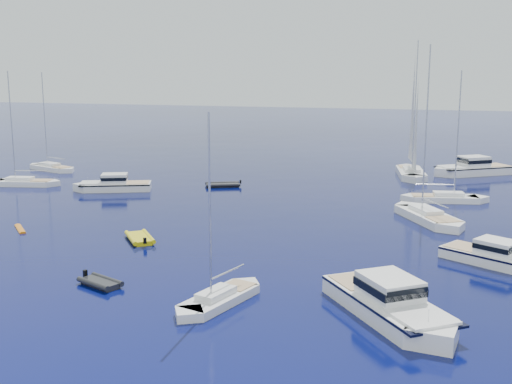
# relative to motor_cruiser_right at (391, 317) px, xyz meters

# --- Properties ---
(ground) EXTENTS (400.00, 400.00, 0.00)m
(ground) POSITION_rel_motor_cruiser_right_xyz_m (-15.44, -3.88, 0.00)
(ground) COLOR #09115D
(ground) RESTS_ON ground
(motor_cruiser_right) EXTENTS (9.86, 11.27, 3.03)m
(motor_cruiser_right) POSITION_rel_motor_cruiser_right_xyz_m (0.00, 0.00, 0.00)
(motor_cruiser_right) COLOR white
(motor_cruiser_right) RESTS_ON ground
(motor_cruiser_centre) EXTENTS (10.00, 6.49, 2.53)m
(motor_cruiser_centre) POSITION_rel_motor_cruiser_right_xyz_m (-34.58, 29.32, 0.00)
(motor_cruiser_centre) COLOR silver
(motor_cruiser_centre) RESTS_ON ground
(motor_cruiser_far_r) EXTENTS (9.19, 6.88, 2.37)m
(motor_cruiser_far_r) POSITION_rel_motor_cruiser_right_xyz_m (6.46, 12.18, 0.00)
(motor_cruiser_far_r) COLOR white
(motor_cruiser_far_r) RESTS_ON ground
(motor_cruiser_distant) EXTENTS (12.00, 9.95, 3.17)m
(motor_cruiser_distant) POSITION_rel_motor_cruiser_right_xyz_m (5.60, 53.71, 0.00)
(motor_cruiser_distant) COLOR white
(motor_cruiser_distant) RESTS_ON ground
(sailboat_fore) EXTENTS (4.28, 8.42, 11.98)m
(sailboat_fore) POSITION_rel_motor_cruiser_right_xyz_m (-10.09, -0.80, 0.00)
(sailboat_fore) COLOR silver
(sailboat_fore) RESTS_ON ground
(sailboat_mid_r) EXTENTS (8.35, 11.30, 16.73)m
(sailboat_mid_r) POSITION_rel_motor_cruiser_right_xyz_m (1.05, 24.79, 0.00)
(sailboat_mid_r) COLOR white
(sailboat_mid_r) RESTS_ON ground
(sailboat_mid_l) EXTENTS (10.02, 4.59, 14.26)m
(sailboat_mid_l) POSITION_rel_motor_cruiser_right_xyz_m (-46.70, 28.99, 0.00)
(sailboat_mid_l) COLOR white
(sailboat_mid_l) RESTS_ON ground
(sailboat_centre) EXTENTS (10.04, 4.47, 14.30)m
(sailboat_centre) POSITION_rel_motor_cruiser_right_xyz_m (2.42, 34.28, 0.00)
(sailboat_centre) COLOR white
(sailboat_centre) RESTS_ON ground
(sailboat_sails_r) EXTENTS (5.30, 12.73, 18.17)m
(sailboat_sails_r) POSITION_rel_motor_cruiser_right_xyz_m (-2.10, 49.94, 0.00)
(sailboat_sails_r) COLOR silver
(sailboat_sails_r) RESTS_ON ground
(sailboat_far_l) EXTENTS (9.82, 5.48, 14.01)m
(sailboat_far_l) POSITION_rel_motor_cruiser_right_xyz_m (-50.50, 40.16, 0.00)
(sailboat_far_l) COLOR white
(sailboat_far_l) RESTS_ON ground
(tender_yellow) EXTENTS (4.30, 4.59, 0.95)m
(tender_yellow) POSITION_rel_motor_cruiser_right_xyz_m (-21.34, 10.54, 0.00)
(tender_yellow) COLOR #D2C40C
(tender_yellow) RESTS_ON ground
(tender_grey_near) EXTENTS (3.64, 2.87, 0.95)m
(tender_grey_near) POSITION_rel_motor_cruiser_right_xyz_m (-18.60, -0.19, 0.00)
(tender_grey_near) COLOR black
(tender_grey_near) RESTS_ON ground
(tender_grey_far) EXTENTS (4.89, 3.93, 0.95)m
(tender_grey_far) POSITION_rel_motor_cruiser_right_xyz_m (-23.28, 35.51, 0.00)
(tender_grey_far) COLOR black
(tender_grey_far) RESTS_ON ground
(kayak_orange) EXTENTS (2.75, 2.74, 0.30)m
(kayak_orange) POSITION_rel_motor_cruiser_right_xyz_m (-33.14, 10.68, 0.00)
(kayak_orange) COLOR orange
(kayak_orange) RESTS_ON ground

